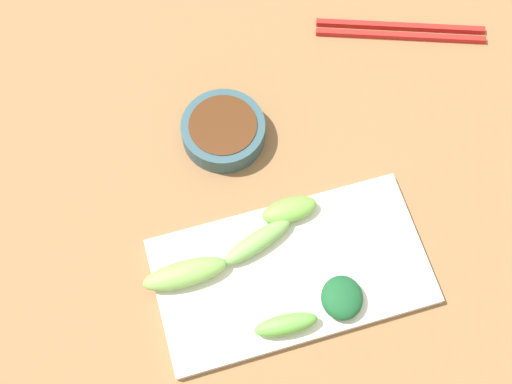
% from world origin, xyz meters
% --- Properties ---
extents(tabletop, '(2.10, 2.10, 0.02)m').
position_xyz_m(tabletop, '(0.00, 0.00, 0.01)').
color(tabletop, brown).
rests_on(tabletop, ground).
extents(sauce_bowl, '(0.11, 0.11, 0.03)m').
position_xyz_m(sauce_bowl, '(-0.12, -0.03, 0.04)').
color(sauce_bowl, '#2E4B56').
rests_on(sauce_bowl, tabletop).
extents(serving_plate, '(0.17, 0.31, 0.01)m').
position_xyz_m(serving_plate, '(0.07, 0.00, 0.03)').
color(serving_plate, silver).
rests_on(serving_plate, tabletop).
extents(broccoli_stalk_0, '(0.05, 0.09, 0.02)m').
position_xyz_m(broccoli_stalk_0, '(0.03, -0.03, 0.04)').
color(broccoli_stalk_0, '#74A954').
rests_on(broccoli_stalk_0, serving_plate).
extents(broccoli_stalk_1, '(0.03, 0.07, 0.03)m').
position_xyz_m(broccoli_stalk_1, '(0.13, -0.03, 0.05)').
color(broccoli_stalk_1, '#64B346').
rests_on(broccoli_stalk_1, serving_plate).
extents(broccoli_stalk_2, '(0.03, 0.10, 0.03)m').
position_xyz_m(broccoli_stalk_2, '(0.05, -0.12, 0.04)').
color(broccoli_stalk_2, '#79AB4F').
rests_on(broccoli_stalk_2, serving_plate).
extents(broccoli_stalk_3, '(0.03, 0.07, 0.02)m').
position_xyz_m(broccoli_stalk_3, '(0.01, 0.02, 0.04)').
color(broccoli_stalk_3, '#6EA941').
rests_on(broccoli_stalk_3, serving_plate).
extents(broccoli_leafy_4, '(0.06, 0.06, 0.02)m').
position_xyz_m(broccoli_leafy_4, '(0.12, 0.04, 0.04)').
color(broccoli_leafy_4, '#18512A').
rests_on(broccoli_leafy_4, serving_plate).
extents(chopsticks, '(0.10, 0.22, 0.01)m').
position_xyz_m(chopsticks, '(-0.21, 0.25, 0.02)').
color(chopsticks, red).
rests_on(chopsticks, tabletop).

